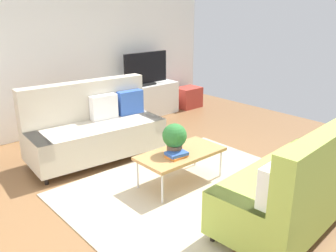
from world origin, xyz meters
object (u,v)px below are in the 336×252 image
couch_green (299,184)px  table_book_0 (177,156)px  tv_console (146,101)px  tv (146,69)px  bottle_0 (130,83)px  vase_0 (120,85)px  storage_trunk (188,97)px  couch_beige (94,129)px  coffee_table (181,154)px  potted_plant (175,137)px

couch_green → table_book_0: 1.41m
tv_console → table_book_0: tv_console is taller
couch_green → tv: bearing=69.3°
couch_green → table_book_0: couch_green is taller
bottle_0 → tv: bearing=2.9°
couch_green → vase_0: bearing=77.4°
table_book_0 → bottle_0: bottle_0 is taller
tv → table_book_0: bearing=-121.5°
storage_trunk → vase_0: (-1.68, 0.15, 0.49)m
couch_beige → tv_console: 2.17m
couch_green → bottle_0: 4.03m
table_book_0 → couch_green: bearing=-72.2°
couch_beige → coffee_table: size_ratio=1.79×
tv_console → vase_0: size_ratio=10.44×
storage_trunk → potted_plant: bearing=-137.4°
couch_beige → tv: 2.22m
vase_0 → table_book_0: bearing=-110.9°
tv_console → coffee_table: bearing=-119.8°
tv_console → bottle_0: 0.58m
couch_beige → tv_console: (1.84, 1.14, -0.13)m
storage_trunk → vase_0: 1.76m
couch_green → bottle_0: couch_green is taller
coffee_table → table_book_0: size_ratio=4.58×
table_book_0 → couch_beige: bearing=99.0°
couch_green → vase_0: couch_green is taller
coffee_table → vase_0: 2.78m
coffee_table → potted_plant: bearing=164.2°
table_book_0 → tv: bearing=58.5°
couch_beige → bottle_0: size_ratio=10.31×
tv → bottle_0: tv is taller
tv_console → table_book_0: size_ratio=5.83×
coffee_table → potted_plant: potted_plant is taller
couch_beige → couch_green: size_ratio=1.00×
tv → table_book_0: tv is taller
table_book_0 → vase_0: size_ratio=1.79×
table_book_0 → bottle_0: size_ratio=1.26×
vase_0 → bottle_0: 0.21m
tv → storage_trunk: size_ratio=1.92×
couch_green → storage_trunk: 4.51m
couch_green → tv_console: couch_green is taller
couch_beige → storage_trunk: 3.13m
couch_green → table_book_0: bearing=103.6°
tv → storage_trunk: (1.10, -0.08, -0.73)m
coffee_table → tv: bearing=60.0°
storage_trunk → bottle_0: bearing=177.7°
couch_beige → tv: bearing=-143.8°
couch_green → bottle_0: (0.78, 3.94, 0.29)m
vase_0 → storage_trunk: bearing=-5.1°
tv_console → table_book_0: bearing=-121.3°
couch_beige → vase_0: 1.76m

